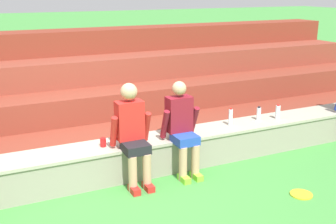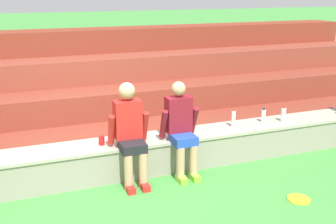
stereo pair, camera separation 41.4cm
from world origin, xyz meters
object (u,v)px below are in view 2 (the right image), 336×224
person_left_of_center (130,131)px  water_bottle_near_left (263,116)px  person_center (181,127)px  frisbee (299,199)px  plastic_cup_middle (102,141)px  water_bottle_near_right (283,114)px  water_bottle_mid_left (233,119)px

person_left_of_center → water_bottle_near_left: person_left_of_center is taller
person_center → frisbee: (1.05, -1.21, -0.66)m
plastic_cup_middle → frisbee: size_ratio=0.43×
person_center → water_bottle_near_right: 1.82m
water_bottle_mid_left → person_left_of_center: bearing=-170.8°
water_bottle_mid_left → plastic_cup_middle: bearing=-179.1°
person_left_of_center → plastic_cup_middle: person_left_of_center is taller
plastic_cup_middle → frisbee: bearing=-35.0°
water_bottle_near_left → person_center: bearing=-168.5°
water_bottle_near_right → plastic_cup_middle: 2.83m
person_center → water_bottle_mid_left: (0.96, 0.27, -0.07)m
person_center → water_bottle_near_left: size_ratio=5.83×
person_left_of_center → person_center: size_ratio=1.03×
person_center → water_bottle_near_left: 1.53m
person_left_of_center → person_center: bearing=-0.3°
person_left_of_center → water_bottle_mid_left: size_ratio=4.91×
water_bottle_near_left → person_left_of_center: bearing=-172.2°
water_bottle_near_left → frisbee: (-0.45, -1.52, -0.57)m
water_bottle_near_right → person_left_of_center: bearing=-175.0°
person_center → water_bottle_mid_left: 1.00m
water_bottle_mid_left → frisbee: (0.09, -1.48, -0.60)m
person_left_of_center → plastic_cup_middle: bearing=143.6°
person_left_of_center → frisbee: person_left_of_center is taller
person_center → frisbee: person_center is taller
water_bottle_near_left → water_bottle_mid_left: bearing=-176.7°
person_left_of_center → water_bottle_near_left: 2.23m
person_left_of_center → water_bottle_near_right: size_ratio=5.58×
person_left_of_center → frisbee: (1.75, -1.21, -0.69)m
person_left_of_center → water_bottle_near_left: (2.21, 0.30, -0.12)m
water_bottle_mid_left → water_bottle_near_right: water_bottle_mid_left is taller
water_bottle_near_left → plastic_cup_middle: (-2.53, -0.06, -0.04)m
frisbee → water_bottle_near_left: bearing=73.4°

